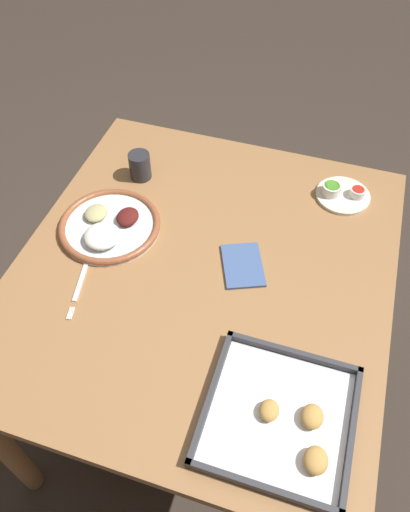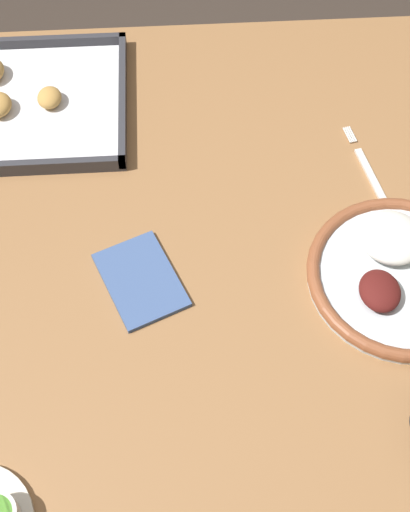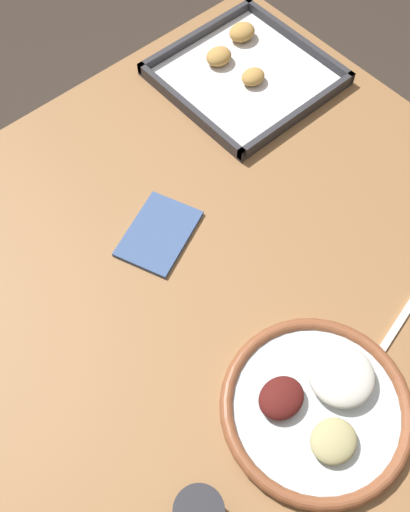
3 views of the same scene
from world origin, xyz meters
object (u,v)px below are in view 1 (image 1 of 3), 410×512
baking_tray (283,419)px  drinking_cup (140,166)px  napkin (243,265)px  fork (81,281)px  saucer_plate (342,193)px  dinner_plate (109,226)px

baking_tray → drinking_cup: bearing=-137.2°
napkin → drinking_cup: bearing=-122.3°
fork → drinking_cup: size_ratio=2.44×
baking_tray → fork: bearing=-109.3°
napkin → saucer_plate: bearing=148.5°
fork → saucer_plate: (-0.52, 0.59, 0.01)m
dinner_plate → baking_tray: bearing=55.8°
fork → baking_tray: bearing=58.8°
dinner_plate → drinking_cup: bearing=179.9°
fork → baking_tray: 0.60m
dinner_plate → saucer_plate: size_ratio=1.79×
fork → drinking_cup: drinking_cup is taller
saucer_plate → napkin: size_ratio=0.92×
fork → drinking_cup: bearing=169.0°
dinner_plate → saucer_plate: dinner_plate is taller
baking_tray → drinking_cup: (-0.62, -0.57, 0.03)m
baking_tray → drinking_cup: drinking_cup is taller
dinner_plate → napkin: 0.39m
drinking_cup → baking_tray: bearing=42.8°
saucer_plate → napkin: 0.40m
fork → saucer_plate: bearing=119.3°
baking_tray → napkin: baking_tray is taller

